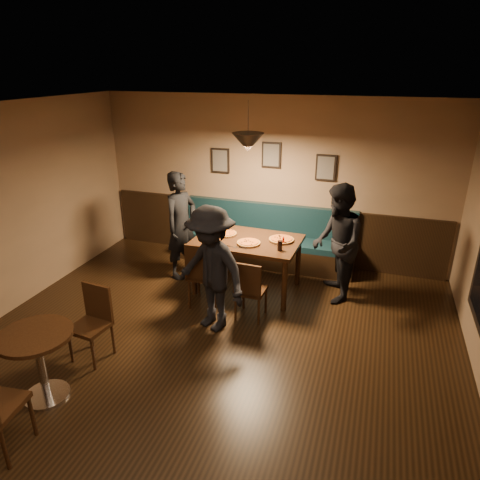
{
  "coord_description": "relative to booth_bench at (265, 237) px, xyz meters",
  "views": [
    {
      "loc": [
        1.73,
        -3.48,
        3.23
      ],
      "look_at": [
        -0.02,
        1.87,
        0.95
      ],
      "focal_mm": 32.45,
      "sensor_mm": 36.0,
      "label": 1
    }
  ],
  "objects": [
    {
      "name": "soda_glass",
      "position": [
        0.53,
        -1.24,
        0.4
      ],
      "size": [
        0.09,
        0.09,
        0.15
      ],
      "primitive_type": "cylinder",
      "rotation": [
        0.0,
        0.0,
        0.32
      ],
      "color": "black",
      "rests_on": "dining_table"
    },
    {
      "name": "diner_right",
      "position": [
        1.27,
        -0.83,
        0.36
      ],
      "size": [
        0.86,
        0.98,
        1.73
      ],
      "primitive_type": "imported",
      "rotation": [
        0.0,
        0.0,
        -1.3
      ],
      "color": "black",
      "rests_on": "floor"
    },
    {
      "name": "ceiling",
      "position": [
        0.0,
        -3.2,
        2.3
      ],
      "size": [
        7.0,
        7.0,
        0.0
      ],
      "primitive_type": "plane",
      "rotation": [
        3.14,
        0.0,
        0.0
      ],
      "color": "silver",
      "rests_on": "ground"
    },
    {
      "name": "cafe_table",
      "position": [
        -1.32,
        -3.88,
        -0.11
      ],
      "size": [
        0.75,
        0.75,
        0.78
      ],
      "primitive_type": "cylinder",
      "rotation": [
        0.0,
        0.0,
        -0.03
      ],
      "color": "black",
      "rests_on": "floor"
    },
    {
      "name": "napkin_b",
      "position": [
        -0.52,
        -1.23,
        0.33
      ],
      "size": [
        0.2,
        0.2,
        0.01
      ],
      "primitive_type": "cube",
      "rotation": [
        0.0,
        0.0,
        -0.41
      ],
      "color": "#1E7138",
      "rests_on": "dining_table"
    },
    {
      "name": "tabasco_bottle",
      "position": [
        0.53,
        -1.01,
        0.39
      ],
      "size": [
        0.04,
        0.04,
        0.13
      ],
      "primitive_type": "cylinder",
      "rotation": [
        0.0,
        0.0,
        -0.3
      ],
      "color": "#970C05",
      "rests_on": "dining_table"
    },
    {
      "name": "napkin_a",
      "position": [
        -0.62,
        -0.74,
        0.33
      ],
      "size": [
        0.17,
        0.17,
        0.01
      ],
      "primitive_type": "cube",
      "rotation": [
        0.0,
        0.0,
        -0.21
      ],
      "color": "#1F7729",
      "rests_on": "dining_table"
    },
    {
      "name": "wall_back",
      "position": [
        0.0,
        0.3,
        0.9
      ],
      "size": [
        6.0,
        0.0,
        6.0
      ],
      "primitive_type": "plane",
      "rotation": [
        1.57,
        0.0,
        0.0
      ],
      "color": "#8C704F",
      "rests_on": "ground"
    },
    {
      "name": "cutlery_set",
      "position": [
        -0.09,
        -1.32,
        0.33
      ],
      "size": [
        0.18,
        0.06,
        0.0
      ],
      "primitive_type": "cube",
      "rotation": [
        0.0,
        0.0,
        1.33
      ],
      "color": "silver",
      "rests_on": "dining_table"
    },
    {
      "name": "picture_right",
      "position": [
        0.9,
        0.27,
        1.2
      ],
      "size": [
        0.32,
        0.04,
        0.42
      ],
      "primitive_type": "cube",
      "color": "black",
      "rests_on": "wall_back"
    },
    {
      "name": "dining_table",
      "position": [
        -0.02,
        -0.98,
        -0.09
      ],
      "size": [
        1.58,
        1.05,
        0.83
      ],
      "primitive_type": "cube",
      "rotation": [
        0.0,
        0.0,
        -0.04
      ],
      "color": "#321C0E",
      "rests_on": "floor"
    },
    {
      "name": "picture_left",
      "position": [
        -0.9,
        0.27,
        1.2
      ],
      "size": [
        0.32,
        0.04,
        0.42
      ],
      "primitive_type": "cube",
      "color": "black",
      "rests_on": "wall_back"
    },
    {
      "name": "booth_bench",
      "position": [
        0.0,
        0.0,
        0.0
      ],
      "size": [
        3.0,
        0.6,
        1.0
      ],
      "primitive_type": null,
      "color": "#0F232D",
      "rests_on": "ground"
    },
    {
      "name": "picture_center",
      "position": [
        0.0,
        0.27,
        1.35
      ],
      "size": [
        0.32,
        0.04,
        0.42
      ],
      "primitive_type": "cube",
      "color": "black",
      "rests_on": "wall_back"
    },
    {
      "name": "diner_front",
      "position": [
        -0.15,
        -2.11,
        0.33
      ],
      "size": [
        1.24,
        1.0,
        1.67
      ],
      "primitive_type": "imported",
      "rotation": [
        0.0,
        0.0,
        -0.42
      ],
      "color": "black",
      "rests_on": "floor"
    },
    {
      "name": "pizza_a",
      "position": [
        -0.39,
        -0.89,
        0.35
      ],
      "size": [
        0.39,
        0.39,
        0.04
      ],
      "primitive_type": "cylinder",
      "rotation": [
        0.0,
        0.0,
        -0.22
      ],
      "color": "#CA5F26",
      "rests_on": "dining_table"
    },
    {
      "name": "cafe_chair_far",
      "position": [
        -1.25,
        -3.17,
        -0.06
      ],
      "size": [
        0.43,
        0.43,
        0.89
      ],
      "primitive_type": null,
      "rotation": [
        0.0,
        0.0,
        3.03
      ],
      "color": "black",
      "rests_on": "floor"
    },
    {
      "name": "chair_near_right",
      "position": [
        0.26,
        -1.72,
        -0.07
      ],
      "size": [
        0.4,
        0.4,
        0.87
      ],
      "primitive_type": null,
      "rotation": [
        0.0,
        0.0,
        -0.03
      ],
      "color": "black",
      "rests_on": "floor"
    },
    {
      "name": "pendant_lamp",
      "position": [
        -0.02,
        -0.98,
        1.75
      ],
      "size": [
        0.44,
        0.44,
        0.25
      ],
      "primitive_type": "cone",
      "rotation": [
        3.14,
        0.0,
        0.0
      ],
      "color": "black",
      "rests_on": "ceiling"
    },
    {
      "name": "diner_left",
      "position": [
        -1.16,
        -0.84,
        0.37
      ],
      "size": [
        0.58,
        0.73,
        1.73
      ],
      "primitive_type": "imported",
      "rotation": [
        0.0,
        0.0,
        1.27
      ],
      "color": "black",
      "rests_on": "floor"
    },
    {
      "name": "floor",
      "position": [
        0.0,
        -3.2,
        -0.5
      ],
      "size": [
        7.0,
        7.0,
        0.0
      ],
      "primitive_type": "plane",
      "color": "black",
      "rests_on": "ground"
    },
    {
      "name": "pizza_b",
      "position": [
        0.05,
        -1.15,
        0.35
      ],
      "size": [
        0.43,
        0.43,
        0.04
      ],
      "primitive_type": "cylinder",
      "rotation": [
        0.0,
        0.0,
        0.33
      ],
      "color": "orange",
      "rests_on": "dining_table"
    },
    {
      "name": "pizza_c",
      "position": [
        0.47,
        -0.88,
        0.35
      ],
      "size": [
        0.46,
        0.46,
        0.04
      ],
      "primitive_type": "cylinder",
      "rotation": [
        0.0,
        0.0,
        -0.3
      ],
      "color": "orange",
      "rests_on": "dining_table"
    },
    {
      "name": "wainscot",
      "position": [
        0.0,
        0.27,
        0.0
      ],
      "size": [
        5.88,
        0.06,
        1.0
      ],
      "primitive_type": "cube",
      "color": "black",
      "rests_on": "ground"
    },
    {
      "name": "chair_near_left",
      "position": [
        -0.44,
        -1.59,
        -0.0
      ],
      "size": [
        0.46,
        0.46,
        0.99
      ],
      "primitive_type": null,
      "rotation": [
        0.0,
        0.0,
        0.04
      ],
      "color": "black",
      "rests_on": "floor"
    }
  ]
}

